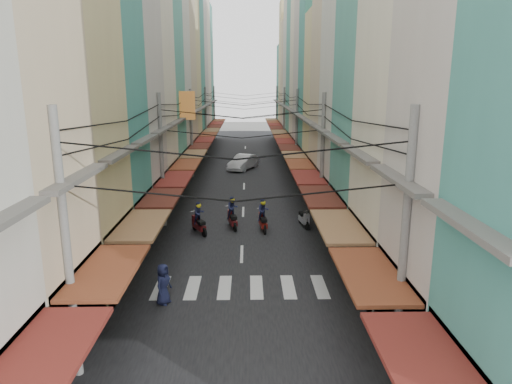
{
  "coord_description": "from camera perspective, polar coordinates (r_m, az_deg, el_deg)",
  "views": [
    {
      "loc": [
        0.34,
        -24.48,
        8.78
      ],
      "look_at": [
        0.83,
        2.7,
        2.22
      ],
      "focal_mm": 32.0,
      "sensor_mm": 36.0,
      "label": 1
    }
  ],
  "objects": [
    {
      "name": "market_umbrella",
      "position": [
        20.33,
        17.33,
        -6.11
      ],
      "size": [
        2.32,
        2.32,
        2.44
      ],
      "color": "#B2B2B7",
      "rests_on": "ground"
    },
    {
      "name": "sidewalk_left",
      "position": [
        45.85,
        -9.61,
        2.37
      ],
      "size": [
        3.0,
        80.0,
        0.06
      ],
      "primitive_type": "cube",
      "color": "gray",
      "rests_on": "ground"
    },
    {
      "name": "building_row_right",
      "position": [
        41.63,
        9.75,
        14.25
      ],
      "size": [
        7.8,
        68.98,
        22.59
      ],
      "color": "teal",
      "rests_on": "ground"
    },
    {
      "name": "traffic_sign",
      "position": [
        25.92,
        8.87,
        -1.86
      ],
      "size": [
        0.1,
        0.6,
        2.72
      ],
      "color": "slate",
      "rests_on": "ground"
    },
    {
      "name": "ground",
      "position": [
        26.01,
        -1.74,
        -6.17
      ],
      "size": [
        160.0,
        160.0,
        0.0
      ],
      "primitive_type": "plane",
      "color": "slate",
      "rests_on": "ground"
    },
    {
      "name": "pedestrians",
      "position": [
        25.23,
        -10.94,
        -4.66
      ],
      "size": [
        13.9,
        23.22,
        2.17
      ],
      "color": "#27212C",
      "rests_on": "ground"
    },
    {
      "name": "moving_scooters",
      "position": [
        27.74,
        -1.84,
        -3.62
      ],
      "size": [
        6.82,
        3.19,
        1.98
      ],
      "color": "black",
      "rests_on": "ground"
    },
    {
      "name": "building_row_left",
      "position": [
        41.88,
        -12.84,
        14.61
      ],
      "size": [
        7.8,
        67.67,
        23.7
      ],
      "color": "beige",
      "rests_on": "ground"
    },
    {
      "name": "bicycle",
      "position": [
        26.19,
        14.9,
        -6.5
      ],
      "size": [
        1.77,
        1.16,
        1.14
      ],
      "primitive_type": "imported",
      "rotation": [
        0.0,
        0.0,
        1.22
      ],
      "color": "black",
      "rests_on": "ground"
    },
    {
      "name": "parked_scooters",
      "position": [
        23.91,
        9.99,
        -7.01
      ],
      "size": [
        12.93,
        13.59,
        0.99
      ],
      "color": "black",
      "rests_on": "ground"
    },
    {
      "name": "utility_poles",
      "position": [
        39.56,
        -1.56,
        10.39
      ],
      "size": [
        10.2,
        66.13,
        8.2
      ],
      "color": "slate",
      "rests_on": "ground"
    },
    {
      "name": "white_car",
      "position": [
        47.11,
        -1.58,
        2.82
      ],
      "size": [
        5.81,
        4.18,
        1.91
      ],
      "primitive_type": "imported",
      "rotation": [
        0.0,
        0.0,
        -0.43
      ],
      "color": "silver",
      "rests_on": "ground"
    },
    {
      "name": "sidewalk_right",
      "position": [
        45.75,
        6.72,
        2.45
      ],
      "size": [
        3.0,
        80.0,
        0.06
      ],
      "primitive_type": "cube",
      "color": "gray",
      "rests_on": "ground"
    },
    {
      "name": "crosswalk",
      "position": [
        20.45,
        -1.94,
        -11.79
      ],
      "size": [
        7.55,
        2.4,
        0.01
      ],
      "color": "silver",
      "rests_on": "ground"
    },
    {
      "name": "road",
      "position": [
        45.34,
        -1.45,
        2.41
      ],
      "size": [
        10.0,
        80.0,
        0.02
      ],
      "primitive_type": "cube",
      "color": "black",
      "rests_on": "ground"
    }
  ]
}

